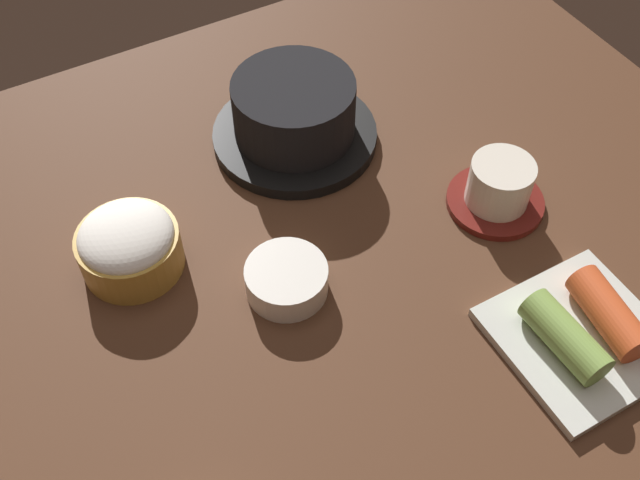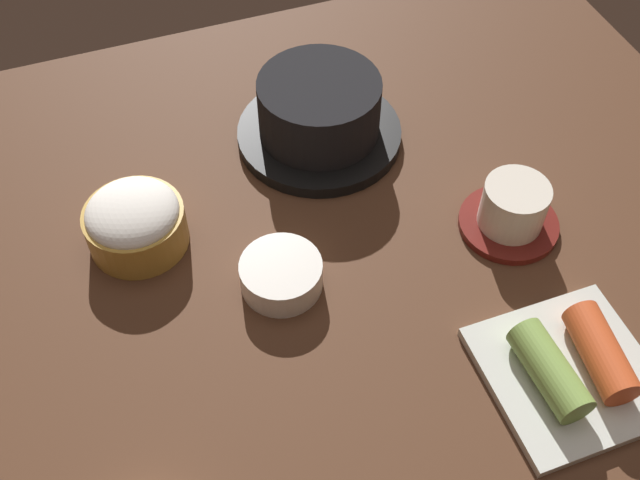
{
  "view_description": "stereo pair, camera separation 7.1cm",
  "coord_description": "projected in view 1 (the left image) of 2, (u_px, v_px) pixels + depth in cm",
  "views": [
    {
      "loc": [
        -19.67,
        -40.73,
        60.59
      ],
      "look_at": [
        2.0,
        -2.0,
        5.0
      ],
      "focal_mm": 42.51,
      "sensor_mm": 36.0,
      "label": 1
    },
    {
      "loc": [
        -13.21,
        -43.69,
        60.59
      ],
      "look_at": [
        2.0,
        -2.0,
        5.0
      ],
      "focal_mm": 42.51,
      "sensor_mm": 36.0,
      "label": 2
    }
  ],
  "objects": [
    {
      "name": "dining_table",
      "position": [
        292.0,
        259.0,
        0.75
      ],
      "size": [
        100.0,
        76.0,
        2.0
      ],
      "primitive_type": "cube",
      "color": "#4C2D1C",
      "rests_on": "ground"
    },
    {
      "name": "stone_pot",
      "position": [
        294.0,
        115.0,
        0.81
      ],
      "size": [
        18.03,
        18.03,
        7.83
      ],
      "color": "black",
      "rests_on": "dining_table"
    },
    {
      "name": "kimchi_plate",
      "position": [
        583.0,
        332.0,
        0.67
      ],
      "size": [
        14.14,
        14.14,
        4.3
      ],
      "color": "silver",
      "rests_on": "dining_table"
    },
    {
      "name": "banchan_cup_center",
      "position": [
        287.0,
        279.0,
        0.7
      ],
      "size": [
        7.76,
        7.76,
        2.99
      ],
      "color": "white",
      "rests_on": "dining_table"
    },
    {
      "name": "tea_cup_with_saucer",
      "position": [
        499.0,
        188.0,
        0.76
      ],
      "size": [
        9.97,
        9.97,
        5.6
      ],
      "color": "maroon",
      "rests_on": "dining_table"
    },
    {
      "name": "rice_bowl",
      "position": [
        129.0,
        245.0,
        0.71
      ],
      "size": [
        9.74,
        9.74,
        5.95
      ],
      "color": "#B78C38",
      "rests_on": "dining_table"
    }
  ]
}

